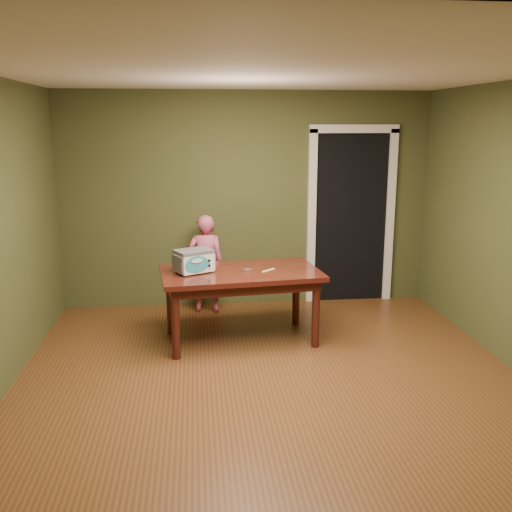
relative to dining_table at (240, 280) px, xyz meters
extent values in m
plane|color=brown|center=(0.19, -1.22, -0.65)|extent=(5.00, 5.00, 0.00)
cube|color=#434625|center=(0.19, 1.28, 0.65)|extent=(4.50, 0.02, 2.60)
cube|color=#434625|center=(0.19, -3.72, 0.65)|extent=(4.50, 0.02, 2.60)
cube|color=white|center=(0.19, -1.22, 1.95)|extent=(4.50, 5.00, 0.02)
cube|color=black|center=(1.49, 1.58, 0.40)|extent=(0.90, 0.60, 2.10)
cube|color=black|center=(1.49, 1.27, 0.40)|extent=(0.90, 0.02, 2.10)
cube|color=white|center=(0.99, 1.25, 0.40)|extent=(0.10, 0.06, 2.20)
cube|color=white|center=(1.99, 1.25, 0.40)|extent=(0.10, 0.06, 2.20)
cube|color=white|center=(1.49, 1.25, 1.50)|extent=(1.10, 0.06, 0.10)
cube|color=#35120C|center=(0.00, 0.00, 0.07)|extent=(1.69, 1.07, 0.05)
cube|color=#39130E|center=(0.00, 0.00, 0.00)|extent=(1.56, 0.94, 0.10)
cylinder|color=#39130E|center=(-0.66, -0.43, -0.30)|extent=(0.08, 0.08, 0.70)
cylinder|color=#39130E|center=(-0.73, 0.27, -0.30)|extent=(0.08, 0.08, 0.70)
cylinder|color=#39130E|center=(0.73, -0.27, -0.30)|extent=(0.08, 0.08, 0.70)
cylinder|color=#39130E|center=(0.66, 0.43, -0.30)|extent=(0.08, 0.08, 0.70)
cylinder|color=#4C4F54|center=(-0.55, -0.17, 0.11)|extent=(0.02, 0.02, 0.01)
cylinder|color=#4C4F54|center=(-0.64, 0.00, 0.11)|extent=(0.02, 0.02, 0.01)
cylinder|color=#4C4F54|center=(-0.30, -0.04, 0.11)|extent=(0.02, 0.02, 0.01)
cylinder|color=#4C4F54|center=(-0.39, 0.13, 0.11)|extent=(0.02, 0.02, 0.01)
cube|color=silver|center=(-0.47, -0.02, 0.21)|extent=(0.42, 0.38, 0.20)
cube|color=#4C4F54|center=(-0.47, -0.02, 0.32)|extent=(0.43, 0.39, 0.03)
cube|color=#4C4F54|center=(-0.63, -0.10, 0.21)|extent=(0.12, 0.21, 0.15)
cube|color=#4C4F54|center=(-0.31, 0.06, 0.21)|extent=(0.12, 0.21, 0.15)
ellipsoid|color=teal|center=(-0.44, -0.15, 0.21)|extent=(0.24, 0.13, 0.17)
cylinder|color=black|center=(-0.32, -0.09, 0.23)|extent=(0.03, 0.02, 0.02)
cylinder|color=black|center=(-0.32, -0.09, 0.18)|extent=(0.02, 0.02, 0.02)
cylinder|color=silver|center=(0.07, -0.03, 0.11)|extent=(0.10, 0.10, 0.02)
cylinder|color=#4E2E1A|center=(0.07, -0.03, 0.12)|extent=(0.09, 0.09, 0.01)
cube|color=#FFE66E|center=(0.29, -0.03, 0.10)|extent=(0.15, 0.14, 0.01)
imported|color=#CA5376|center=(-0.33, 0.97, -0.06)|extent=(0.46, 0.33, 1.18)
camera|label=1|loc=(-0.44, -5.61, 1.56)|focal=40.00mm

